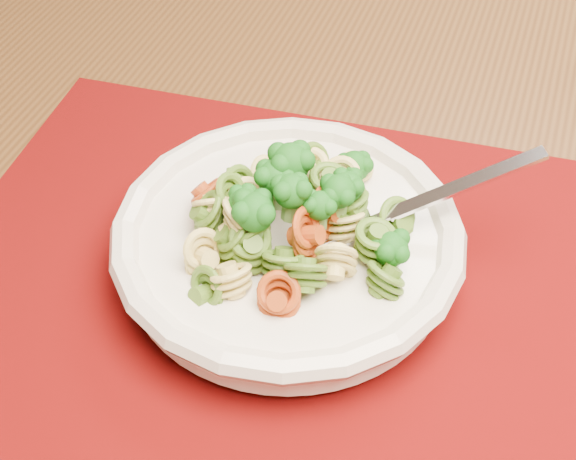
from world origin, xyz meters
The scene contains 5 objects.
dining_table centered at (-0.21, -0.23, 0.64)m, with size 1.74×1.40×0.72m.
placemat centered at (-0.21, -0.28, 0.73)m, with size 0.49×0.38×0.00m, color #560305.
pasta_bowl centered at (-0.21, -0.26, 0.75)m, with size 0.24×0.24×0.05m.
pasta_broccoli_heap centered at (-0.21, -0.26, 0.77)m, with size 0.21×0.21×0.06m, color #D8C16B, non-canonical shape.
fork centered at (-0.17, -0.24, 0.77)m, with size 0.19×0.02×0.01m, color silver, non-canonical shape.
Camera 1 is at (0.02, -0.57, 1.16)m, focal length 50.00 mm.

